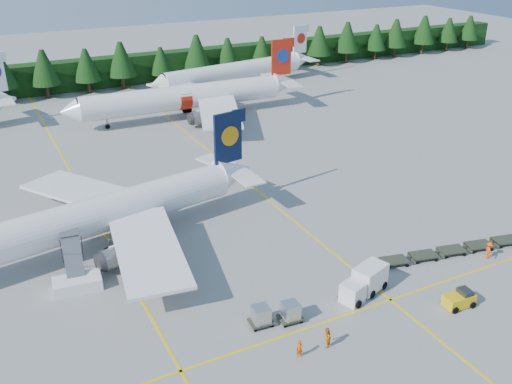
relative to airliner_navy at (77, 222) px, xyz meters
name	(u,v)px	position (x,y,z in m)	size (l,w,h in m)	color
ground	(299,283)	(17.08, -15.29, -3.44)	(320.00, 320.00, 0.00)	gray
taxi_stripe_a	(100,226)	(3.08, 4.71, -3.43)	(0.25, 120.00, 0.01)	yellow
taxi_stripe_b	(259,192)	(23.08, 4.71, -3.43)	(0.25, 120.00, 0.01)	yellow
taxi_stripe_cross	(335,319)	(17.08, -21.29, -3.43)	(80.00, 0.25, 0.01)	yellow
treeline_hedge	(97,73)	(17.08, 66.71, -0.44)	(220.00, 4.00, 6.00)	black
airliner_navy	(77,222)	(0.00, 0.00, 0.00)	(39.02, 31.83, 11.44)	white
airliner_red	(179,98)	(24.88, 38.21, 0.22)	(41.81, 34.41, 12.16)	white
airliner_far_right	(230,72)	(41.19, 52.89, 0.05)	(38.10, 9.33, 11.13)	white
airstairs	(77,279)	(-1.60, -6.40, -2.59)	(4.55, 6.18, 3.91)	white
service_truck	(364,282)	(21.44, -19.35, -2.20)	(5.49, 3.42, 2.49)	white
baggage_tug	(459,299)	(27.87, -24.70, -2.72)	(2.80, 1.62, 1.46)	#DFB40C
dolly_train	(452,250)	(33.76, -17.75, -2.94)	(16.09, 4.31, 0.15)	#333627
uld_pair	(276,313)	(12.25, -19.48, -2.41)	(4.57, 2.35, 1.52)	#333627
crew_a	(299,349)	(11.87, -23.99, -2.66)	(0.57, 0.37, 1.56)	#DD5B04
crew_b	(327,338)	(14.41, -23.94, -2.55)	(0.86, 0.67, 1.77)	#DB6504
crew_c	(489,250)	(36.46, -20.08, -2.53)	(0.75, 0.51, 1.83)	#F04805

